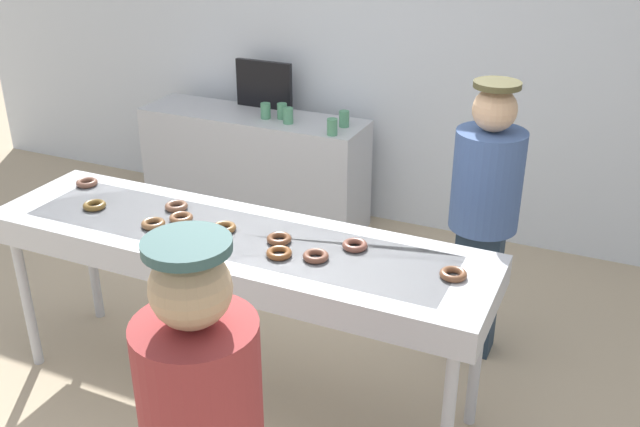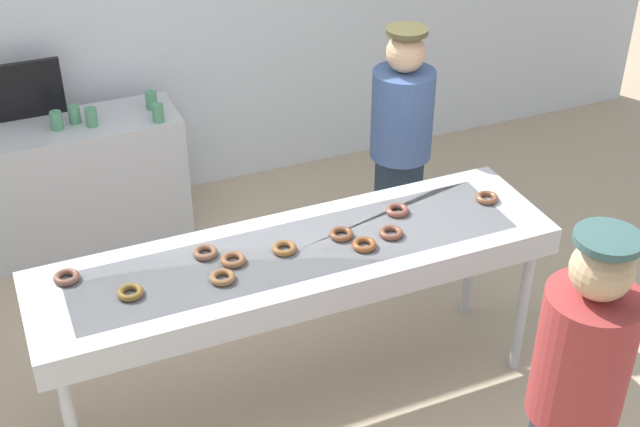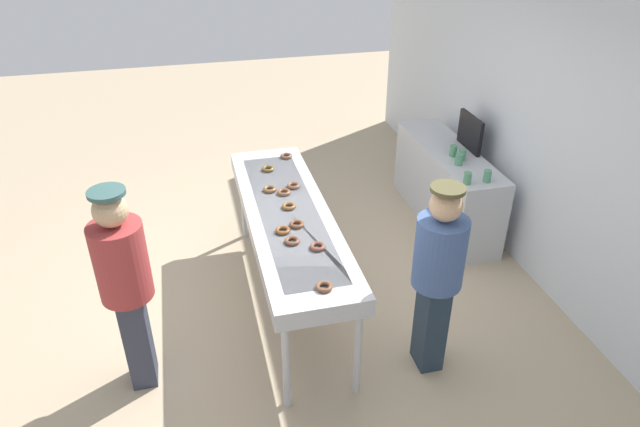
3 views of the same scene
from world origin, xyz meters
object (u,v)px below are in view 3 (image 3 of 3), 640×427
at_px(chocolate_donut_0, 297,224).
at_px(chocolate_donut_2, 293,186).
at_px(worker_baker, 438,269).
at_px(paper_cup_4, 459,159).
at_px(chocolate_donut_5, 286,156).
at_px(paper_cup_1, 462,155).
at_px(customer_waiting, 125,279).
at_px(chocolate_donut_10, 283,230).
at_px(chocolate_donut_4, 318,246).
at_px(prep_counter, 446,186).
at_px(paper_cup_3, 468,178).
at_px(chocolate_donut_3, 268,169).
at_px(menu_display, 470,132).
at_px(paper_cup_2, 487,176).
at_px(chocolate_donut_6, 284,192).
at_px(chocolate_donut_1, 324,287).
at_px(chocolate_donut_8, 270,189).
at_px(fryer_conveyor, 288,219).
at_px(chocolate_donut_9, 292,241).
at_px(paper_cup_0, 453,151).
at_px(chocolate_donut_7, 289,206).

relative_size(chocolate_donut_0, chocolate_donut_2, 1.00).
bearing_deg(worker_baker, paper_cup_4, -29.93).
xyz_separation_m(chocolate_donut_5, paper_cup_1, (0.32, 1.76, -0.04)).
height_order(customer_waiting, paper_cup_4, customer_waiting).
xyz_separation_m(chocolate_donut_10, worker_baker, (0.72, 1.00, -0.04)).
bearing_deg(chocolate_donut_2, chocolate_donut_10, -17.97).
bearing_deg(paper_cup_4, chocolate_donut_4, -54.99).
bearing_deg(prep_counter, paper_cup_3, -13.74).
xyz_separation_m(chocolate_donut_3, menu_display, (-0.17, 2.18, 0.09)).
bearing_deg(paper_cup_1, prep_counter, -179.55).
distance_m(chocolate_donut_3, paper_cup_2, 2.08).
bearing_deg(chocolate_donut_6, menu_display, 107.57).
bearing_deg(paper_cup_4, menu_display, 141.06).
bearing_deg(chocolate_donut_1, customer_waiting, -107.61).
xyz_separation_m(chocolate_donut_8, chocolate_donut_10, (0.70, -0.01, 0.00)).
distance_m(chocolate_donut_0, chocolate_donut_10, 0.14).
height_order(fryer_conveyor, chocolate_donut_3, chocolate_donut_3).
xyz_separation_m(chocolate_donut_1, chocolate_donut_6, (-1.39, -0.01, 0.00)).
distance_m(chocolate_donut_1, chocolate_donut_2, 1.49).
xyz_separation_m(chocolate_donut_6, chocolate_donut_9, (0.78, -0.08, 0.00)).
bearing_deg(customer_waiting, paper_cup_0, 119.26).
xyz_separation_m(chocolate_donut_2, prep_counter, (-0.57, 1.81, -0.53)).
bearing_deg(paper_cup_0, chocolate_donut_8, -77.40).
distance_m(chocolate_donut_6, chocolate_donut_10, 0.63).
distance_m(chocolate_donut_6, chocolate_donut_9, 0.79).
xyz_separation_m(customer_waiting, menu_display, (-1.64, 3.42, 0.09)).
distance_m(chocolate_donut_9, paper_cup_2, 2.14).
distance_m(chocolate_donut_1, chocolate_donut_3, 1.89).
height_order(chocolate_donut_8, menu_display, menu_display).
distance_m(chocolate_donut_9, worker_baker, 1.10).
height_order(chocolate_donut_5, chocolate_donut_8, same).
bearing_deg(chocolate_donut_1, chocolate_donut_8, -175.16).
xyz_separation_m(customer_waiting, paper_cup_3, (-0.90, 3.04, -0.04)).
relative_size(chocolate_donut_3, chocolate_donut_9, 1.00).
height_order(chocolate_donut_0, chocolate_donut_3, same).
bearing_deg(chocolate_donut_5, chocolate_donut_10, -12.07).
height_order(chocolate_donut_4, paper_cup_1, paper_cup_1).
xyz_separation_m(chocolate_donut_1, worker_baker, (-0.05, 0.86, -0.04)).
xyz_separation_m(chocolate_donut_6, prep_counter, (-0.67, 1.92, -0.53)).
bearing_deg(chocolate_donut_9, prep_counter, 125.96).
bearing_deg(chocolate_donut_0, paper_cup_3, 105.50).
height_order(worker_baker, paper_cup_2, worker_baker).
xyz_separation_m(chocolate_donut_0, paper_cup_0, (-1.08, 1.88, -0.04)).
relative_size(chocolate_donut_4, prep_counter, 0.07).
height_order(chocolate_donut_2, prep_counter, chocolate_donut_2).
relative_size(chocolate_donut_7, chocolate_donut_8, 1.00).
distance_m(chocolate_donut_9, customer_waiting, 1.23).
distance_m(chocolate_donut_6, paper_cup_1, 1.96).
distance_m(chocolate_donut_3, menu_display, 2.19).
height_order(chocolate_donut_10, paper_cup_0, paper_cup_0).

